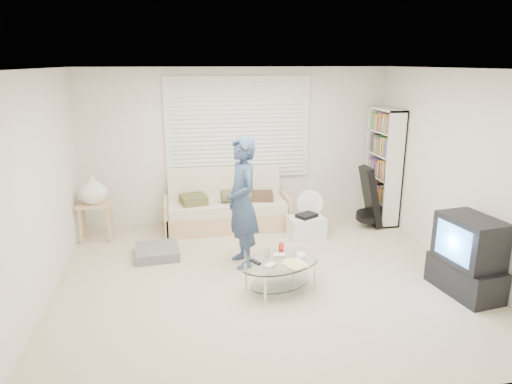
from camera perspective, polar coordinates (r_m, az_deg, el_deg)
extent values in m
plane|color=tan|center=(5.75, 1.06, -10.64)|extent=(5.00, 5.00, 0.00)
cube|color=silver|center=(7.47, -2.27, 5.76)|extent=(5.00, 0.02, 2.50)
cube|color=silver|center=(3.25, 8.99, -8.29)|extent=(5.00, 0.02, 2.50)
cube|color=silver|center=(5.42, -25.79, 0.20)|extent=(0.02, 4.50, 2.50)
cube|color=silver|center=(6.28, 24.12, 2.40)|extent=(0.02, 4.50, 2.50)
cube|color=white|center=(5.14, 1.20, 15.15)|extent=(5.00, 4.50, 0.02)
cube|color=white|center=(7.40, -2.26, 8.01)|extent=(2.32, 0.06, 1.62)
cube|color=black|center=(7.38, -2.24, 7.99)|extent=(2.20, 0.01, 1.50)
cube|color=silver|center=(7.36, -2.22, 7.96)|extent=(2.16, 0.04, 1.50)
cube|color=silver|center=(7.38, -2.24, 7.98)|extent=(2.32, 0.08, 1.62)
cube|color=tan|center=(7.32, -3.65, -3.38)|extent=(1.89, 0.76, 0.30)
cube|color=beige|center=(7.23, -3.66, -1.74)|extent=(1.82, 0.70, 0.15)
cube|color=beige|center=(7.46, -3.99, 1.09)|extent=(1.82, 0.21, 0.58)
cube|color=tan|center=(7.25, -11.13, -2.92)|extent=(0.06, 0.76, 0.53)
cube|color=tan|center=(7.44, 3.60, -2.13)|extent=(0.06, 0.76, 0.53)
cube|color=#4E4C26|center=(7.12, -7.82, -0.93)|extent=(0.45, 0.45, 0.13)
cylinder|color=#4E4C26|center=(7.14, -2.50, -0.44)|extent=(0.47, 0.21, 0.21)
cube|color=#462E23|center=(7.27, 0.77, -0.50)|extent=(0.39, 0.39, 0.11)
cube|color=slate|center=(6.44, -12.28, -7.33)|extent=(0.62, 0.62, 0.13)
cube|color=tan|center=(7.13, -19.51, -1.43)|extent=(0.50, 0.40, 0.04)
cube|color=tan|center=(7.11, -21.08, -4.03)|extent=(0.04, 0.04, 0.54)
cube|color=tan|center=(7.04, -17.87, -3.91)|extent=(0.04, 0.04, 0.54)
cube|color=tan|center=(7.39, -20.67, -3.24)|extent=(0.04, 0.04, 0.54)
cube|color=tan|center=(7.33, -17.58, -3.12)|extent=(0.04, 0.04, 0.54)
imported|color=white|center=(7.07, -19.68, 0.36)|extent=(0.41, 0.41, 0.42)
cube|color=white|center=(7.74, 15.68, 3.12)|extent=(0.29, 0.79, 1.87)
cube|color=black|center=(7.45, 14.13, -0.57)|extent=(0.33, 0.36, 0.98)
cylinder|color=black|center=(7.53, 13.70, -2.97)|extent=(0.36, 0.37, 0.17)
cylinder|color=white|center=(7.27, 6.53, -4.75)|extent=(0.28, 0.28, 0.03)
cylinder|color=white|center=(7.21, 6.57, -3.45)|extent=(0.04, 0.04, 0.35)
cylinder|color=white|center=(7.12, 6.64, -1.28)|extent=(0.42, 0.20, 0.41)
cylinder|color=white|center=(7.12, 6.64, -1.28)|extent=(0.12, 0.08, 0.11)
cube|color=white|center=(6.98, 6.31, -4.38)|extent=(0.56, 0.42, 0.32)
cube|color=black|center=(6.92, 6.35, -2.94)|extent=(0.36, 0.33, 0.05)
cube|color=black|center=(5.85, 24.64, -9.66)|extent=(0.56, 0.89, 0.37)
cube|color=black|center=(5.68, 25.17, -5.48)|extent=(0.56, 0.76, 0.54)
cube|color=#54B5FF|center=(5.54, 23.46, -5.82)|extent=(0.09, 0.54, 0.41)
ellipsoid|color=silver|center=(5.30, 3.11, -8.66)|extent=(1.18, 0.99, 0.02)
ellipsoid|color=silver|center=(5.41, 3.07, -11.14)|extent=(0.90, 0.75, 0.01)
cylinder|color=silver|center=(5.05, 1.17, -12.37)|extent=(0.03, 0.03, 0.35)
cylinder|color=silver|center=(5.44, 7.39, -10.37)|extent=(0.03, 0.03, 0.35)
cylinder|color=silver|center=(5.36, -1.30, -10.65)|extent=(0.03, 0.03, 0.35)
cylinder|color=silver|center=(5.72, 4.75, -8.90)|extent=(0.03, 0.03, 0.35)
cube|color=white|center=(5.12, 1.75, -9.19)|extent=(0.17, 0.16, 0.04)
cube|color=white|center=(5.38, 2.93, -7.94)|extent=(0.15, 0.11, 0.04)
cube|color=white|center=(5.40, 5.64, -7.92)|extent=(0.11, 0.15, 0.04)
cylinder|color=silver|center=(5.36, 1.43, -7.60)|extent=(0.06, 0.06, 0.11)
cylinder|color=red|center=(5.48, 3.16, -7.00)|extent=(0.06, 0.06, 0.12)
cube|color=black|center=(5.23, -0.08, -8.72)|extent=(0.12, 0.16, 0.02)
cube|color=white|center=(5.22, 5.02, -8.91)|extent=(0.25, 0.31, 0.01)
cube|color=#E6CA77|center=(5.18, 4.74, -9.03)|extent=(0.28, 0.31, 0.01)
imported|color=navy|center=(5.80, -1.75, -1.36)|extent=(0.51, 0.68, 1.69)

